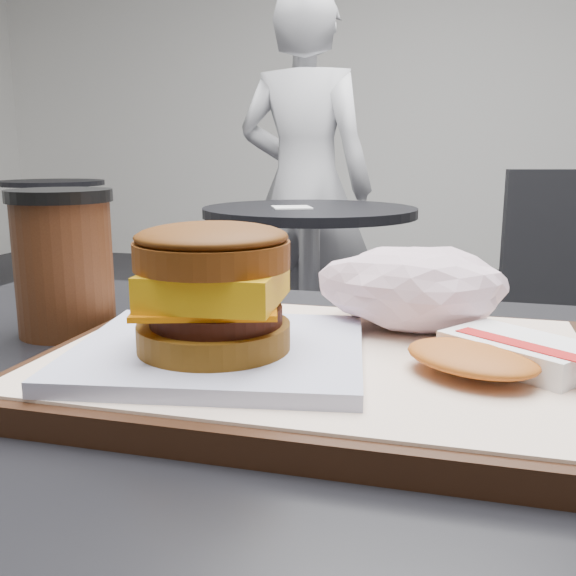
{
  "coord_description": "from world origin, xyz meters",
  "views": [
    {
      "loc": [
        0.12,
        -0.4,
        0.93
      ],
      "look_at": [
        0.01,
        0.01,
        0.83
      ],
      "focal_mm": 40.0,
      "sensor_mm": 36.0,
      "label": 1
    }
  ],
  "objects_px": {
    "patron": "(305,189)",
    "neighbor_chair": "(523,297)",
    "coffee_cup": "(64,260)",
    "neighbor_table": "(309,267)",
    "hash_brown": "(498,354)",
    "serving_tray": "(320,365)",
    "crumpled_wrapper": "(412,287)",
    "breakfast_sandwich": "(215,304)"
  },
  "relations": [
    {
      "from": "patron",
      "to": "neighbor_chair",
      "type": "bearing_deg",
      "value": 148.28
    },
    {
      "from": "coffee_cup",
      "to": "patron",
      "type": "bearing_deg",
      "value": 97.88
    },
    {
      "from": "coffee_cup",
      "to": "neighbor_table",
      "type": "distance_m",
      "value": 1.61
    },
    {
      "from": "hash_brown",
      "to": "patron",
      "type": "relative_size",
      "value": 0.09
    },
    {
      "from": "hash_brown",
      "to": "coffee_cup",
      "type": "bearing_deg",
      "value": 169.26
    },
    {
      "from": "serving_tray",
      "to": "neighbor_table",
      "type": "bearing_deg",
      "value": 103.3
    },
    {
      "from": "crumpled_wrapper",
      "to": "patron",
      "type": "height_order",
      "value": "patron"
    },
    {
      "from": "neighbor_chair",
      "to": "patron",
      "type": "relative_size",
      "value": 0.56
    },
    {
      "from": "coffee_cup",
      "to": "patron",
      "type": "xyz_separation_m",
      "value": [
        -0.29,
        2.11,
        -0.05
      ]
    },
    {
      "from": "crumpled_wrapper",
      "to": "coffee_cup",
      "type": "distance_m",
      "value": 0.3
    },
    {
      "from": "hash_brown",
      "to": "neighbor_table",
      "type": "height_order",
      "value": "hash_brown"
    },
    {
      "from": "patron",
      "to": "hash_brown",
      "type": "bearing_deg",
      "value": 112.97
    },
    {
      "from": "neighbor_chair",
      "to": "patron",
      "type": "bearing_deg",
      "value": 141.88
    },
    {
      "from": "neighbor_table",
      "to": "crumpled_wrapper",
      "type": "bearing_deg",
      "value": -74.09
    },
    {
      "from": "hash_brown",
      "to": "patron",
      "type": "distance_m",
      "value": 2.28
    },
    {
      "from": "neighbor_chair",
      "to": "coffee_cup",
      "type": "bearing_deg",
      "value": -109.55
    },
    {
      "from": "breakfast_sandwich",
      "to": "patron",
      "type": "relative_size",
      "value": 0.14
    },
    {
      "from": "coffee_cup",
      "to": "neighbor_table",
      "type": "bearing_deg",
      "value": 95.3
    },
    {
      "from": "serving_tray",
      "to": "crumpled_wrapper",
      "type": "height_order",
      "value": "crumpled_wrapper"
    },
    {
      "from": "serving_tray",
      "to": "hash_brown",
      "type": "distance_m",
      "value": 0.12
    },
    {
      "from": "patron",
      "to": "serving_tray",
      "type": "bearing_deg",
      "value": 110.17
    },
    {
      "from": "hash_brown",
      "to": "patron",
      "type": "height_order",
      "value": "patron"
    },
    {
      "from": "crumpled_wrapper",
      "to": "coffee_cup",
      "type": "relative_size",
      "value": 1.15
    },
    {
      "from": "hash_brown",
      "to": "breakfast_sandwich",
      "type": "bearing_deg",
      "value": -170.63
    },
    {
      "from": "crumpled_wrapper",
      "to": "coffee_cup",
      "type": "xyz_separation_m",
      "value": [
        -0.3,
        -0.02,
        0.01
      ]
    },
    {
      "from": "serving_tray",
      "to": "crumpled_wrapper",
      "type": "xyz_separation_m",
      "value": [
        0.06,
        0.08,
        0.04
      ]
    },
    {
      "from": "neighbor_table",
      "to": "coffee_cup",
      "type": "bearing_deg",
      "value": -84.7
    },
    {
      "from": "hash_brown",
      "to": "coffee_cup",
      "type": "distance_m",
      "value": 0.36
    },
    {
      "from": "hash_brown",
      "to": "neighbor_chair",
      "type": "xyz_separation_m",
      "value": [
        0.17,
        1.54,
        -0.29
      ]
    },
    {
      "from": "breakfast_sandwich",
      "to": "crumpled_wrapper",
      "type": "distance_m",
      "value": 0.17
    },
    {
      "from": "serving_tray",
      "to": "hash_brown",
      "type": "height_order",
      "value": "hash_brown"
    },
    {
      "from": "coffee_cup",
      "to": "crumpled_wrapper",
      "type": "bearing_deg",
      "value": 4.8
    },
    {
      "from": "hash_brown",
      "to": "crumpled_wrapper",
      "type": "xyz_separation_m",
      "value": [
        -0.06,
        0.09,
        0.02
      ]
    },
    {
      "from": "crumpled_wrapper",
      "to": "patron",
      "type": "xyz_separation_m",
      "value": [
        -0.59,
        2.09,
        -0.04
      ]
    },
    {
      "from": "serving_tray",
      "to": "hash_brown",
      "type": "relative_size",
      "value": 2.8
    },
    {
      "from": "breakfast_sandwich",
      "to": "coffee_cup",
      "type": "height_order",
      "value": "coffee_cup"
    },
    {
      "from": "serving_tray",
      "to": "coffee_cup",
      "type": "distance_m",
      "value": 0.25
    },
    {
      "from": "neighbor_chair",
      "to": "patron",
      "type": "xyz_separation_m",
      "value": [
        -0.82,
        0.64,
        0.27
      ]
    },
    {
      "from": "serving_tray",
      "to": "coffee_cup",
      "type": "height_order",
      "value": "coffee_cup"
    },
    {
      "from": "breakfast_sandwich",
      "to": "hash_brown",
      "type": "height_order",
      "value": "breakfast_sandwich"
    },
    {
      "from": "hash_brown",
      "to": "serving_tray",
      "type": "bearing_deg",
      "value": 175.05
    },
    {
      "from": "neighbor_chair",
      "to": "hash_brown",
      "type": "bearing_deg",
      "value": -96.18
    }
  ]
}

